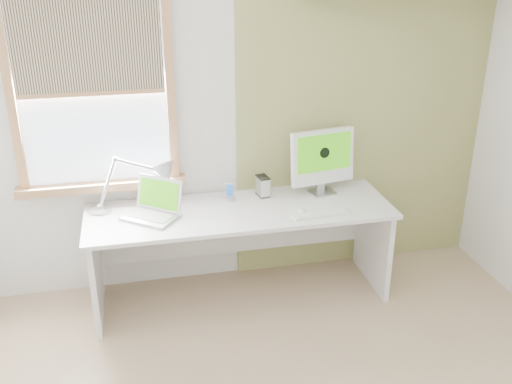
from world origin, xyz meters
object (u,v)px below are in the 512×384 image
object	(u,v)px
laptop	(154,207)
external_drive	(263,186)
imac	(322,158)
desk_lamp	(153,178)
desk	(239,230)

from	to	relation	value
laptop	external_drive	distance (m)	0.84
laptop	imac	bearing A→B (deg)	6.47
desk_lamp	external_drive	size ratio (longest dim) A/B	4.56
external_drive	imac	world-z (taller)	imac
external_drive	imac	size ratio (longest dim) A/B	0.30
imac	desk	bearing A→B (deg)	-170.41
desk	desk_lamp	size ratio (longest dim) A/B	3.10
laptop	imac	size ratio (longest dim) A/B	0.90
desk	desk_lamp	distance (m)	0.73
desk	imac	xyz separation A→B (m)	(0.66, 0.11, 0.47)
desk	external_drive	size ratio (longest dim) A/B	14.15
desk_lamp	external_drive	bearing A→B (deg)	-0.37
laptop	imac	world-z (taller)	imac
desk_lamp	imac	xyz separation A→B (m)	(1.26, -0.04, 0.07)
laptop	external_drive	bearing A→B (deg)	12.12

